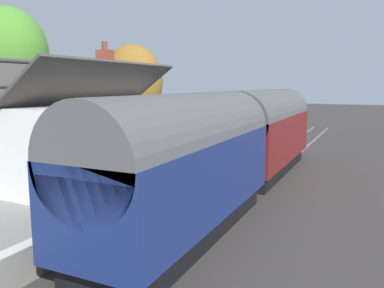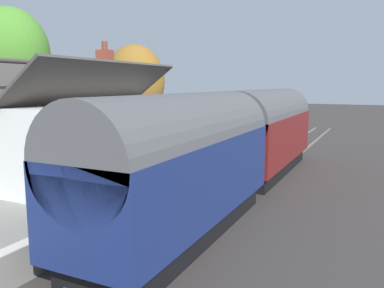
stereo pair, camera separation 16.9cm
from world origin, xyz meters
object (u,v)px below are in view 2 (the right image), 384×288
Objects in this scene: train at (236,142)px; lamp_post_platform at (236,106)px; planter_edge_far at (225,139)px; planter_edge_near at (149,150)px; bench_mid_platform at (185,142)px; bench_near_building at (221,131)px; station_building at (80,137)px; tree_far_left at (11,54)px; station_sign_board at (229,128)px; planter_bench_right at (214,148)px; tree_mid_background at (135,82)px; planter_bench_left at (220,136)px.

train reaches higher than lamp_post_platform.
planter_edge_far reaches higher than planter_edge_near.
planter_edge_far is 5.46m from planter_edge_near.
bench_mid_platform is 1.00× the size of bench_near_building.
station_building is 0.88× the size of tree_far_left.
station_sign_board reaches higher than planter_edge_near.
train is 6.15m from planter_edge_near.
station_sign_board is at bearing 4.10° from planter_bench_right.
train is 13.53× the size of bench_near_building.
station_building reaches higher than train.
station_sign_board is 13.05m from tree_far_left.
tree_mid_background reaches higher than planter_edge_near.
bench_mid_platform is at bearing -7.13° from station_building.
bench_near_building is (5.97, 0.17, 0.00)m from bench_mid_platform.
planter_bench_left is at bearing 18.17° from planter_bench_right.
tree_mid_background reaches higher than planter_edge_far.
station_building is 13.55m from bench_near_building.
planter_edge_near is at bearing 153.85° from lamp_post_platform.
planter_bench_left is 0.32× the size of lamp_post_platform.
bench_mid_platform reaches higher than planter_bench_right.
bench_mid_platform is at bearing -26.41° from planter_edge_near.
train is at bearing -111.53° from planter_edge_near.
planter_bench_left is at bearing -3.95° from bench_mid_platform.
train is 7.90m from planter_edge_far.
planter_edge_near is at bearing 143.42° from station_sign_board.
station_building is 0.97× the size of tree_mid_background.
station_building is 10.56m from planter_edge_far.
bench_near_building is 10.66m from tree_mid_background.
train is at bearing -155.45° from bench_near_building.
planter_bench_right is at bearing -113.94° from bench_mid_platform.
station_sign_board reaches higher than bench_mid_platform.
planter_edge_near is at bearing 168.32° from planter_bench_left.
station_building is at bearing 174.07° from planter_bench_left.
planter_bench_right is 12.58m from tree_far_left.
planter_edge_near is (-4.91, 2.39, -0.08)m from planter_edge_far.
planter_edge_far is 2.09m from planter_bench_left.
station_building is at bearing 163.04° from station_sign_board.
planter_edge_near is at bearing -78.87° from tree_far_left.
station_sign_board is (2.82, 0.20, 0.79)m from planter_bench_right.
bench_near_building is at bearing -109.71° from tree_mid_background.
bench_mid_platform is 10.98m from tree_far_left.
bench_mid_platform is at bearing 46.05° from train.
train is at bearing -155.51° from planter_edge_far.
station_building reaches higher than planter_bench_right.
tree_mid_background is (7.50, 11.59, 2.74)m from station_sign_board.
lamp_post_platform reaches higher than planter_edge_near.
planter_bench_left is 11.65m from tree_mid_background.
train is 2.15× the size of tree_far_left.
bench_mid_platform is 0.18× the size of tree_mid_background.
planter_edge_far is 0.45× the size of station_sign_board.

